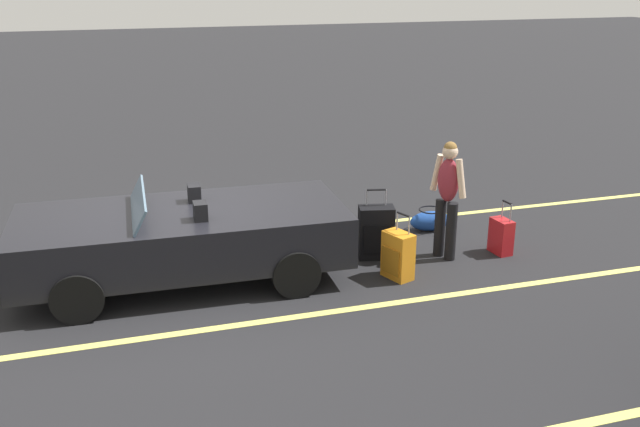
% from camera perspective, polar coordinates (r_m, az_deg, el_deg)
% --- Properties ---
extents(ground_plane, '(80.00, 80.00, 0.00)m').
position_cam_1_polar(ground_plane, '(9.36, -10.75, -5.29)').
color(ground_plane, black).
extents(lot_line_near, '(18.00, 0.12, 0.01)m').
position_cam_1_polar(lot_line_near, '(10.55, -11.58, -2.46)').
color(lot_line_near, '#EAE066').
rests_on(lot_line_near, ground_plane).
extents(lot_line_mid, '(18.00, 0.12, 0.01)m').
position_cam_1_polar(lot_line_mid, '(8.11, -9.56, -9.28)').
color(lot_line_mid, '#EAE066').
rests_on(lot_line_mid, ground_plane).
extents(convertible_car, '(4.19, 1.93, 1.24)m').
position_cam_1_polar(convertible_car, '(9.13, -12.28, -2.04)').
color(convertible_car, black).
rests_on(convertible_car, ground_plane).
extents(suitcase_large_black, '(0.53, 0.39, 0.98)m').
position_cam_1_polar(suitcase_large_black, '(9.79, 4.54, -1.53)').
color(suitcase_large_black, black).
rests_on(suitcase_large_black, ground_plane).
extents(suitcase_medium_bright, '(0.37, 0.46, 0.87)m').
position_cam_1_polar(suitcase_medium_bright, '(9.20, 6.29, -3.38)').
color(suitcase_medium_bright, orange).
rests_on(suitcase_medium_bright, ground_plane).
extents(suitcase_small_carryon, '(0.24, 0.36, 0.76)m').
position_cam_1_polar(suitcase_small_carryon, '(10.27, 14.38, -1.78)').
color(suitcase_small_carryon, red).
rests_on(suitcase_small_carryon, ground_plane).
extents(duffel_bag, '(0.66, 0.40, 0.34)m').
position_cam_1_polar(duffel_bag, '(10.97, 8.88, -0.55)').
color(duffel_bag, '#1E479E').
rests_on(duffel_bag, ground_plane).
extents(traveler_person, '(0.33, 0.59, 1.65)m').
position_cam_1_polar(traveler_person, '(9.73, 10.24, 1.58)').
color(traveler_person, black).
rests_on(traveler_person, ground_plane).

